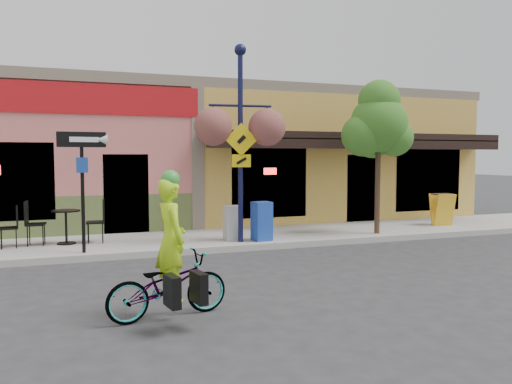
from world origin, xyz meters
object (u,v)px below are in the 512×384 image
bicycle (168,285)px  lamp_post (240,144)px  building (199,156)px  street_tree (378,156)px  cyclist_rider (171,257)px  newspaper_box_blue (262,221)px  one_way_sign (83,193)px  newspaper_box_grey (233,223)px

bicycle → lamp_post: bearing=-38.7°
building → street_tree: bearing=-62.3°
cyclist_rider → bicycle: bearing=80.1°
cyclist_rider → newspaper_box_blue: bearing=-43.2°
newspaper_box_blue → street_tree: size_ratio=0.23×
cyclist_rider → lamp_post: 5.64m
building → bicycle: building is taller
lamp_post → cyclist_rider: bearing=-110.6°
bicycle → street_tree: 8.27m
lamp_post → newspaper_box_blue: size_ratio=4.95×
cyclist_rider → lamp_post: lamp_post is taller
building → newspaper_box_blue: size_ratio=18.84×
lamp_post → one_way_sign: (-3.64, -0.16, -1.09)m
building → newspaper_box_grey: size_ratio=21.19×
newspaper_box_grey → building: bearing=81.9°
lamp_post → newspaper_box_grey: size_ratio=5.57×
newspaper_box_blue → newspaper_box_grey: 0.74m
lamp_post → newspaper_box_blue: bearing=8.3°
lamp_post → building: bearing=93.2°
bicycle → cyclist_rider: size_ratio=1.02×
building → street_tree: (3.40, -6.49, -0.01)m
building → newspaper_box_grey: building is taller
newspaper_box_blue → building: bearing=81.7°
bicycle → lamp_post: lamp_post is taller
cyclist_rider → one_way_sign: 4.74m
lamp_post → one_way_sign: lamp_post is taller
cyclist_rider → one_way_sign: one_way_sign is taller
building → cyclist_rider: size_ratio=10.79×
lamp_post → street_tree: (3.92, 0.03, -0.30)m
cyclist_rider → lamp_post: (2.55, 4.73, 1.70)m
building → street_tree: 7.32m
cyclist_rider → newspaper_box_blue: 5.67m
newspaper_box_blue → newspaper_box_grey: newspaper_box_blue is taller
one_way_sign → newspaper_box_blue: size_ratio=2.70×
cyclist_rider → street_tree: (6.47, 4.76, 1.40)m
cyclist_rider → newspaper_box_grey: bearing=-35.7°
newspaper_box_blue → one_way_sign: bearing=173.7°
bicycle → newspaper_box_grey: bearing=-36.2°
bicycle → cyclist_rider: (0.05, -0.00, 0.39)m
building → bicycle: size_ratio=10.57×
cyclist_rider → building: bearing=-25.2°
newspaper_box_grey → cyclist_rider: bearing=-118.3°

